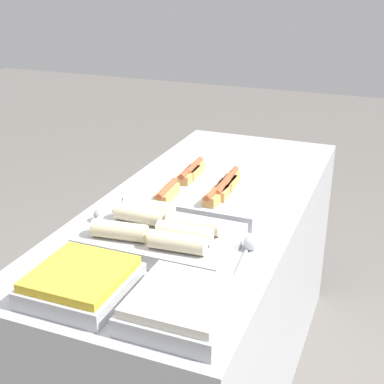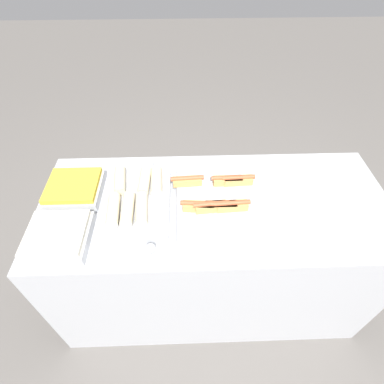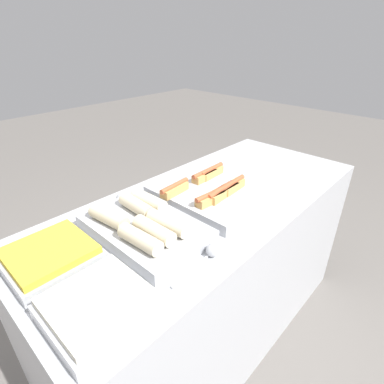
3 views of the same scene
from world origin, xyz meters
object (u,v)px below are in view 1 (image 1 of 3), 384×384
object	(u,v)px
tray_side_back	(81,282)
serving_spoon_near	(249,247)
tray_wraps	(161,235)
tray_side_front	(181,306)
tray_hotdogs	(203,193)
serving_spoon_far	(97,218)

from	to	relation	value
tray_side_back	serving_spoon_near	xyz separation A→B (m)	(0.38, -0.35, -0.02)
tray_wraps	tray_side_front	size ratio (longest dim) A/B	1.78
tray_hotdogs	tray_side_front	xyz separation A→B (m)	(-0.68, -0.20, 0.00)
tray_wraps	serving_spoon_far	world-z (taller)	tray_wraps
tray_hotdogs	tray_wraps	distance (m)	0.37
serving_spoon_far	tray_side_front	bearing A→B (deg)	-129.05
tray_hotdogs	serving_spoon_near	bearing A→B (deg)	-139.26
tray_side_front	tray_side_back	size ratio (longest dim) A/B	1.00
serving_spoon_near	tray_side_back	bearing A→B (deg)	137.43
tray_side_back	tray_hotdogs	bearing A→B (deg)	-7.13
tray_side_front	serving_spoon_far	world-z (taller)	tray_side_front
tray_side_back	serving_spoon_near	world-z (taller)	tray_side_back
serving_spoon_near	tray_side_front	bearing A→B (deg)	170.77
tray_wraps	serving_spoon_far	xyz separation A→B (m)	(0.06, 0.27, -0.02)
tray_wraps	tray_side_back	bearing A→B (deg)	165.07
tray_hotdogs	tray_wraps	size ratio (longest dim) A/B	1.02
tray_hotdogs	serving_spoon_far	size ratio (longest dim) A/B	2.11
tray_hotdogs	tray_side_back	size ratio (longest dim) A/B	1.82
serving_spoon_near	tray_wraps	bearing A→B (deg)	103.47
tray_side_front	tray_hotdogs	bearing A→B (deg)	16.38
tray_side_front	tray_wraps	bearing A→B (deg)	32.66
tray_hotdogs	serving_spoon_near	distance (m)	0.40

